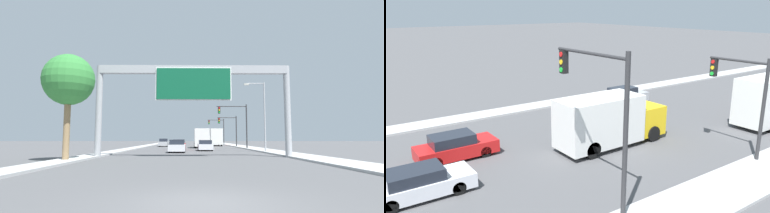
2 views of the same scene
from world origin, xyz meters
TOP-DOWN VIEW (x-y plane):
  - median_strip_left at (-9.00, 60.00)m, footprint 2.00×120.00m
  - car_mid_center at (-5.25, 50.63)m, footprint 1.71×4.45m
  - car_near_left at (1.75, 31.82)m, footprint 1.84×4.62m
  - car_mid_left at (-1.75, 34.60)m, footprint 1.81×4.44m
  - truck_box_secondary at (1.75, 42.90)m, footprint 2.42×7.34m
  - traffic_light_near_intersection at (7.09, 38.00)m, footprint 4.68×0.32m
  - traffic_light_mid_block at (7.34, 48.00)m, footprint 3.61×0.32m

SIDE VIEW (x-z plane):
  - median_strip_left at x=-9.00m, z-range 0.00..0.15m
  - car_near_left at x=1.75m, z-range -0.03..1.35m
  - car_mid_left at x=-1.75m, z-range -0.04..1.41m
  - car_mid_center at x=-5.25m, z-range -0.05..1.48m
  - truck_box_secondary at x=1.75m, z-range 0.03..3.20m
  - traffic_light_mid_block at x=7.34m, z-range 0.97..6.72m
  - traffic_light_near_intersection at x=7.09m, z-range 1.18..7.98m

